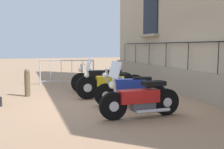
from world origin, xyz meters
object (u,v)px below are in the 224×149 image
object	(u,v)px
motorcycle_yellow	(111,84)
motorcycle_blue	(130,91)
motorcycle_red	(140,99)
motorcycle_black	(103,79)
crowd_barrier	(67,71)
bollard	(27,83)

from	to	relation	value
motorcycle_yellow	motorcycle_blue	distance (m)	1.25
motorcycle_blue	motorcycle_red	world-z (taller)	motorcycle_red
motorcycle_black	motorcycle_red	size ratio (longest dim) A/B	1.15
motorcycle_black	motorcycle_blue	size ratio (longest dim) A/B	1.18
motorcycle_blue	crowd_barrier	distance (m)	4.60
motorcycle_blue	motorcycle_red	xyz separation A→B (m)	(0.23, 1.09, 0.01)
motorcycle_red	crowd_barrier	size ratio (longest dim) A/B	0.91
motorcycle_red	bollard	distance (m)	4.19
motorcycle_red	bollard	xyz separation A→B (m)	(2.34, -3.47, 0.02)
motorcycle_blue	crowd_barrier	bearing A→B (deg)	-77.80
motorcycle_black	motorcycle_red	world-z (taller)	motorcycle_red
motorcycle_red	motorcycle_black	bearing A→B (deg)	-92.91
motorcycle_red	motorcycle_blue	bearing A→B (deg)	-101.64
motorcycle_black	motorcycle_yellow	size ratio (longest dim) A/B	1.00
motorcycle_blue	crowd_barrier	size ratio (longest dim) A/B	0.89
crowd_barrier	motorcycle_black	bearing A→B (deg)	113.32
motorcycle_red	bollard	bearing A→B (deg)	-56.07
motorcycle_yellow	motorcycle_blue	size ratio (longest dim) A/B	1.18
crowd_barrier	bollard	distance (m)	2.65
motorcycle_black	crowd_barrier	size ratio (longest dim) A/B	1.04
motorcycle_yellow	motorcycle_blue	world-z (taller)	motorcycle_yellow
bollard	crowd_barrier	bearing A→B (deg)	-126.97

